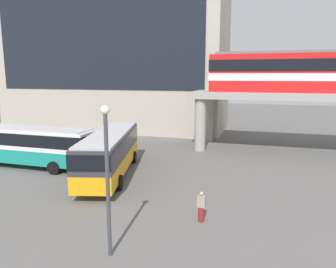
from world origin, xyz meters
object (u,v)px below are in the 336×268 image
bus_main (110,149)px  bus_secondary (30,143)px  station_building (115,53)px  pedestrian_near_building (201,208)px

bus_main → bus_secondary: size_ratio=1.02×
station_building → bus_secondary: size_ratio=2.74×
bus_secondary → station_building: bearing=96.2°
station_building → bus_secondary: 22.35m
bus_main → bus_secondary: (-7.24, 0.24, 0.00)m
bus_main → pedestrian_near_building: bearing=-35.7°
station_building → pedestrian_near_building: bearing=-56.8°
station_building → bus_main: station_building is taller
station_building → pedestrian_near_building: size_ratio=19.24×
bus_main → station_building: bearing=114.5°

